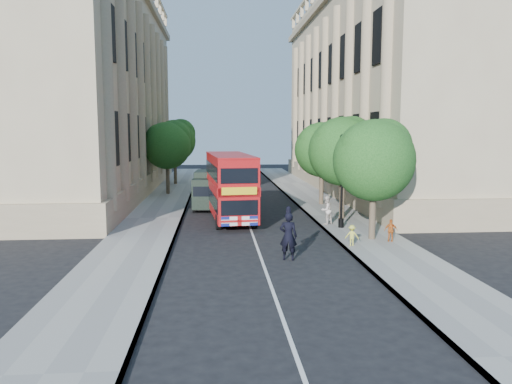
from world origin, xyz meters
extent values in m
plane|color=black|center=(0.00, 0.00, 0.00)|extent=(120.00, 120.00, 0.00)
cube|color=gray|center=(5.75, 10.00, 0.06)|extent=(3.50, 80.00, 0.12)
cube|color=gray|center=(-5.75, 10.00, 0.06)|extent=(3.50, 80.00, 0.12)
cube|color=tan|center=(13.80, 24.00, 9.00)|extent=(12.00, 38.00, 18.00)
cube|color=tan|center=(-13.80, 24.00, 9.00)|extent=(12.00, 38.00, 18.00)
cylinder|color=#473828|center=(5.80, 3.00, 1.43)|extent=(0.32, 0.32, 2.86)
sphere|color=#194717|center=(5.80, 3.00, 4.03)|extent=(4.00, 4.00, 4.00)
sphere|color=#194717|center=(6.40, 3.40, 4.68)|extent=(2.80, 2.80, 2.80)
sphere|color=#194717|center=(5.30, 2.70, 4.55)|extent=(2.60, 2.60, 2.60)
cylinder|color=#473828|center=(5.80, 9.00, 1.50)|extent=(0.32, 0.32, 2.99)
sphere|color=#194717|center=(5.80, 9.00, 4.22)|extent=(4.20, 4.20, 4.20)
sphere|color=#194717|center=(6.40, 9.40, 4.90)|extent=(2.94, 2.94, 2.94)
sphere|color=#194717|center=(5.30, 8.70, 4.76)|extent=(2.73, 2.73, 2.73)
cylinder|color=#473828|center=(5.80, 15.00, 1.45)|extent=(0.32, 0.32, 2.90)
sphere|color=#194717|center=(5.80, 15.00, 4.09)|extent=(4.00, 4.00, 4.00)
sphere|color=#194717|center=(6.40, 15.40, 4.75)|extent=(2.80, 2.80, 2.80)
sphere|color=#194717|center=(5.30, 14.70, 4.62)|extent=(2.60, 2.60, 2.60)
cylinder|color=#473828|center=(-6.00, 22.00, 1.50)|extent=(0.32, 0.32, 2.99)
sphere|color=#194717|center=(-6.00, 22.00, 4.22)|extent=(4.00, 4.00, 4.00)
sphere|color=#194717|center=(-5.40, 22.40, 4.90)|extent=(2.80, 2.80, 2.80)
sphere|color=#194717|center=(-6.50, 21.70, 4.76)|extent=(2.60, 2.60, 2.60)
cylinder|color=#473828|center=(-6.00, 30.00, 1.58)|extent=(0.32, 0.32, 3.17)
sphere|color=#194717|center=(-6.00, 30.00, 4.46)|extent=(4.20, 4.20, 4.20)
sphere|color=#194717|center=(-5.40, 30.40, 5.18)|extent=(2.94, 2.94, 2.94)
sphere|color=#194717|center=(-6.50, 29.70, 5.04)|extent=(2.73, 2.73, 2.73)
cylinder|color=black|center=(5.00, 6.00, 0.37)|extent=(0.30, 0.30, 0.50)
cylinder|color=black|center=(5.00, 6.00, 2.62)|extent=(0.14, 0.14, 5.00)
sphere|color=black|center=(5.00, 6.00, 5.12)|extent=(0.32, 0.32, 0.32)
cube|color=#A80B0D|center=(-1.05, 9.65, 2.18)|extent=(2.99, 8.71, 3.55)
cube|color=black|center=(-1.05, 9.65, 1.39)|extent=(3.00, 8.17, 0.81)
cube|color=black|center=(-1.05, 9.65, 3.10)|extent=(3.00, 8.17, 0.81)
cube|color=yellow|center=(-0.68, 5.39, 2.29)|extent=(1.89, 0.25, 0.40)
cylinder|color=black|center=(-1.80, 6.56, 0.45)|extent=(0.33, 0.92, 0.90)
cylinder|color=black|center=(0.22, 6.74, 0.45)|extent=(0.33, 0.92, 0.90)
cylinder|color=black|center=(-2.31, 12.38, 0.45)|extent=(0.33, 0.92, 0.90)
cylinder|color=black|center=(-0.29, 12.56, 0.45)|extent=(0.33, 0.92, 0.90)
cube|color=black|center=(-2.52, 12.56, 1.27)|extent=(2.00, 1.82, 1.98)
cube|color=black|center=(-2.57, 11.76, 1.51)|extent=(1.70, 0.21, 0.66)
cube|color=black|center=(-2.38, 14.63, 1.46)|extent=(2.09, 3.14, 2.36)
cube|color=black|center=(-2.41, 14.06, 0.33)|extent=(2.00, 4.63, 0.24)
cylinder|color=black|center=(-3.37, 12.52, 0.38)|extent=(0.26, 0.77, 0.75)
cylinder|color=black|center=(-1.68, 12.41, 0.38)|extent=(0.26, 0.77, 0.75)
cylinder|color=black|center=(-3.16, 15.63, 0.38)|extent=(0.26, 0.77, 0.75)
cylinder|color=black|center=(-1.47, 15.51, 0.38)|extent=(0.26, 0.77, 0.75)
imported|color=black|center=(1.13, -0.25, 1.02)|extent=(0.84, 0.65, 2.05)
imported|color=beige|center=(4.40, 7.05, 0.94)|extent=(1.01, 0.97, 1.63)
imported|color=#CE6724|center=(6.51, 2.29, 0.67)|extent=(0.69, 0.41, 1.10)
imported|color=gold|center=(4.40, 1.61, 0.61)|extent=(0.70, 0.51, 0.98)
camera|label=1|loc=(-1.91, -20.79, 5.47)|focal=35.00mm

